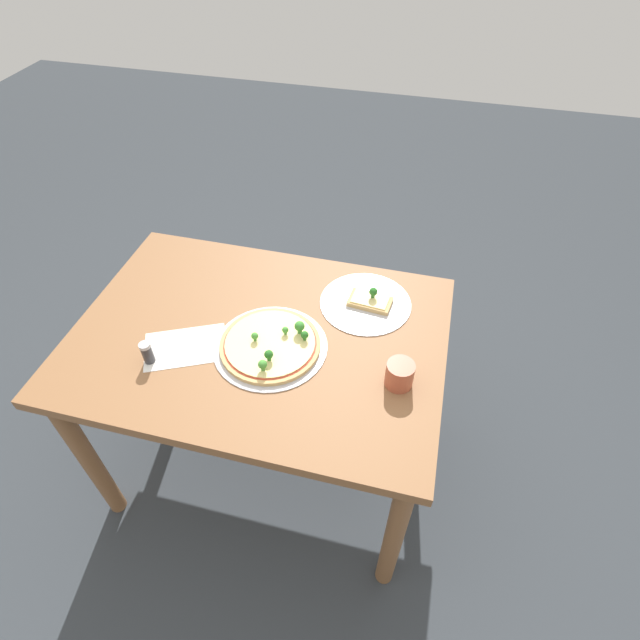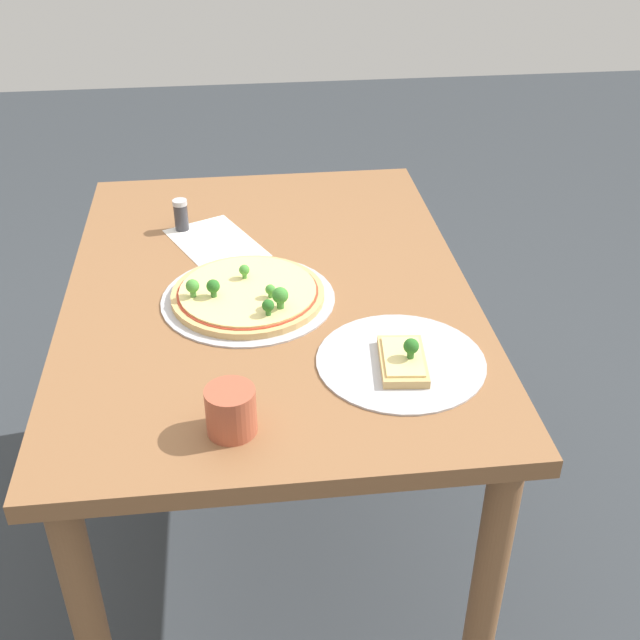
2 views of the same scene
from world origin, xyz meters
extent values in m
plane|color=#33383D|center=(0.00, 0.00, 0.00)|extent=(8.00, 8.00, 0.00)
cube|color=brown|center=(0.00, 0.00, 0.74)|extent=(1.17, 0.83, 0.04)
cylinder|color=brown|center=(-0.53, -0.36, 0.36)|extent=(0.06, 0.06, 0.72)
cylinder|color=brown|center=(0.53, -0.36, 0.36)|extent=(0.06, 0.06, 0.72)
cylinder|color=brown|center=(-0.53, 0.36, 0.36)|extent=(0.06, 0.06, 0.72)
cylinder|color=brown|center=(0.53, 0.36, 0.36)|extent=(0.06, 0.06, 0.72)
cylinder|color=#B7B7BC|center=(-0.06, 0.04, 0.76)|extent=(0.35, 0.35, 0.00)
cylinder|color=tan|center=(-0.06, 0.04, 0.77)|extent=(0.31, 0.31, 0.01)
cylinder|color=#B73823|center=(-0.06, 0.04, 0.78)|extent=(0.28, 0.28, 0.00)
cylinder|color=#EFD684|center=(-0.06, 0.04, 0.78)|extent=(0.28, 0.28, 0.00)
sphere|color=#286B23|center=(-0.16, 0.01, 0.80)|extent=(0.02, 0.02, 0.02)
cylinder|color=#37742D|center=(-0.16, 0.01, 0.79)|extent=(0.01, 0.01, 0.01)
sphere|color=#479338|center=(-0.07, 0.15, 0.81)|extent=(0.03, 0.03, 0.03)
cylinder|color=#51973E|center=(-0.07, 0.15, 0.79)|extent=(0.01, 0.01, 0.01)
sphere|color=#479338|center=(-0.01, 0.05, 0.80)|extent=(0.02, 0.02, 0.02)
cylinder|color=#51973E|center=(-0.01, 0.05, 0.79)|extent=(0.01, 0.01, 0.01)
sphere|color=#479338|center=(-0.09, 0.00, 0.80)|extent=(0.02, 0.02, 0.02)
cylinder|color=#51973E|center=(-0.09, 0.00, 0.79)|extent=(0.01, 0.01, 0.01)
sphere|color=#3D8933|center=(-0.13, -0.02, 0.81)|extent=(0.03, 0.03, 0.03)
cylinder|color=#488E3A|center=(-0.13, -0.02, 0.79)|extent=(0.01, 0.01, 0.01)
sphere|color=#286B23|center=(-0.08, 0.11, 0.81)|extent=(0.03, 0.03, 0.03)
cylinder|color=#37742D|center=(-0.08, 0.11, 0.79)|extent=(0.01, 0.01, 0.01)
cylinder|color=#B7B7BC|center=(-0.30, -0.22, 0.76)|extent=(0.31, 0.31, 0.00)
cube|color=tan|center=(-0.32, -0.22, 0.77)|extent=(0.15, 0.09, 0.02)
cube|color=#EFD684|center=(-0.32, -0.22, 0.78)|extent=(0.13, 0.08, 0.00)
sphere|color=#286B23|center=(-0.32, -0.23, 0.81)|extent=(0.03, 0.03, 0.03)
cylinder|color=#37742D|center=(-0.32, -0.23, 0.79)|extent=(0.01, 0.01, 0.01)
cylinder|color=#AD5138|center=(-0.46, 0.09, 0.80)|extent=(0.08, 0.08, 0.08)
cylinder|color=#333338|center=(0.28, 0.18, 0.79)|extent=(0.03, 0.03, 0.06)
cylinder|color=#B2B2B7|center=(0.28, 0.18, 0.83)|extent=(0.03, 0.03, 0.01)
cube|color=white|center=(0.20, 0.11, 0.76)|extent=(0.29, 0.25, 0.00)
camera|label=1|loc=(-0.45, 0.99, 1.91)|focal=28.00mm
camera|label=2|loc=(-1.45, 0.06, 1.60)|focal=45.00mm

